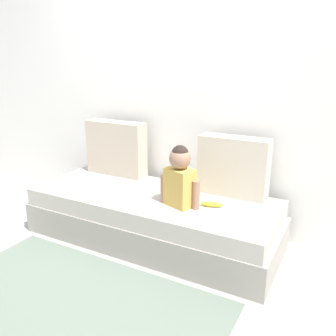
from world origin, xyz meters
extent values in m
plane|color=#B2ADA3|center=(0.00, 0.00, 0.00)|extent=(12.00, 12.00, 0.00)
cube|color=white|center=(0.00, 0.54, 1.25)|extent=(5.28, 0.10, 2.49)
cube|color=#9C978F|center=(0.00, 0.00, 0.13)|extent=(2.08, 0.82, 0.25)
cube|color=#B7B2A8|center=(0.00, 0.00, 0.33)|extent=(2.02, 0.79, 0.14)
cube|color=#C1B29E|center=(-0.57, 0.31, 0.65)|extent=(0.59, 0.16, 0.51)
cube|color=beige|center=(0.57, 0.31, 0.64)|extent=(0.56, 0.16, 0.48)
cube|color=gold|center=(0.29, -0.09, 0.54)|extent=(0.25, 0.21, 0.29)
sphere|color=#9E755B|center=(0.29, -0.09, 0.77)|extent=(0.16, 0.16, 0.16)
sphere|color=#2D231E|center=(0.29, -0.09, 0.80)|extent=(0.12, 0.12, 0.12)
cylinder|color=#9E755B|center=(0.16, -0.09, 0.51)|extent=(0.06, 0.06, 0.22)
cylinder|color=#9E755B|center=(0.43, -0.09, 0.51)|extent=(0.06, 0.06, 0.22)
ellipsoid|color=yellow|center=(0.52, 0.00, 0.42)|extent=(0.18, 0.09, 0.04)
cube|color=slate|center=(0.00, -0.96, 0.00)|extent=(1.88, 1.00, 0.01)
camera|label=1|loc=(1.38, -2.30, 1.46)|focal=37.58mm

